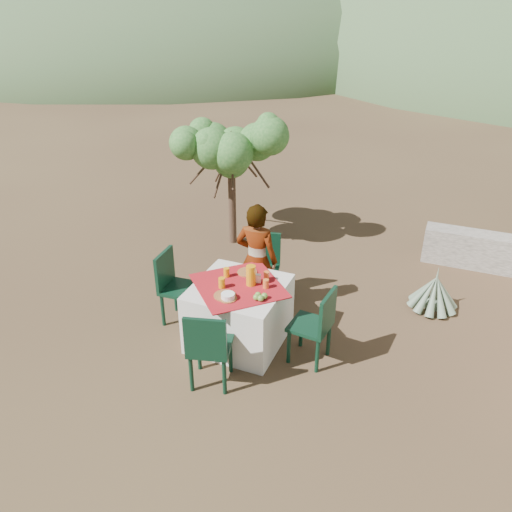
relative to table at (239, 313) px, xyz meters
The scene contains 22 objects.
ground 0.71m from the table, 147.47° to the right, with size 160.00×160.00×0.00m, color #3C261B.
table is the anchor object (origin of this frame).
chair_far 1.00m from the table, 95.43° to the left, with size 0.52×0.52×0.93m.
chair_near 0.87m from the table, 86.80° to the right, with size 0.53×0.53×0.93m.
chair_left 0.94m from the table, behind, with size 0.47×0.47×0.94m.
chair_right 0.96m from the table, ahead, with size 0.46×0.46×0.92m.
person 0.77m from the table, 94.56° to the left, with size 0.55×0.36×1.50m, color #8C6651.
shrub_tree 2.96m from the table, 115.01° to the left, with size 1.62×1.59×1.90m.
agave 2.64m from the table, 37.74° to the left, with size 0.64×0.66×0.69m.
hill_near_left 34.98m from the table, 121.95° to the left, with size 40.00×40.00×16.00m, color #314E2C.
hill_far_center 51.87m from the table, 94.98° to the left, with size 60.00×60.00×24.00m, color slate.
plate_far 0.50m from the table, 94.71° to the left, with size 0.24×0.24×0.01m, color brown.
plate_near 0.47m from the table, 99.39° to the right, with size 0.25×0.25×0.01m, color brown.
glass_far 0.50m from the table, 149.07° to the left, with size 0.07×0.07×0.11m, color orange.
glass_near 0.48m from the table, 142.78° to the right, with size 0.08×0.08×0.12m, color orange.
juice_pitcher 0.52m from the table, 28.67° to the left, with size 0.11×0.11×0.24m, color orange.
bowl_plate 0.50m from the table, 87.48° to the right, with size 0.20×0.20×0.01m, color brown.
white_bowl 0.52m from the table, 87.48° to the right, with size 0.15×0.15×0.06m, color white.
jar_left 0.54m from the table, 12.54° to the left, with size 0.07×0.07×0.11m, color orange.
jar_right 0.56m from the table, 44.02° to the left, with size 0.07×0.07×0.11m, color orange.
napkin_holder 0.49m from the table, 40.70° to the left, with size 0.08×0.05×0.10m, color white.
fruit_cluster 0.57m from the table, 28.37° to the right, with size 0.14×0.13×0.07m.
Camera 1 is at (2.57, -4.11, 3.70)m, focal length 35.00 mm.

